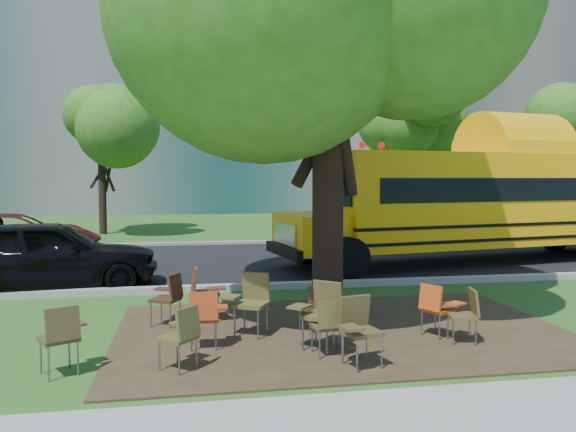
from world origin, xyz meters
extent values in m
plane|color=#245219|center=(0.00, 0.00, 0.00)|extent=(160.00, 160.00, 0.00)
cube|color=#382819|center=(1.00, -0.50, 0.01)|extent=(7.00, 4.50, 0.03)
cube|color=black|center=(0.00, 7.00, 0.02)|extent=(80.00, 8.00, 0.04)
cube|color=gray|center=(0.00, 3.00, 0.07)|extent=(80.00, 0.25, 0.14)
cube|color=gray|center=(0.00, 11.10, 0.07)|extent=(80.00, 0.25, 0.14)
cube|color=gray|center=(-8.00, 36.00, 11.00)|extent=(38.00, 16.00, 22.00)
cube|color=#6C635A|center=(24.00, 38.00, 12.50)|extent=(30.00, 16.00, 25.00)
cylinder|color=black|center=(-5.00, 16.00, 1.75)|extent=(0.32, 0.32, 3.50)
sphere|color=#2C6316|center=(-5.00, 16.00, 4.22)|extent=(4.80, 4.80, 4.80)
cylinder|color=black|center=(8.00, 14.00, 2.10)|extent=(0.38, 0.38, 4.20)
sphere|color=#2C6316|center=(8.00, 14.00, 5.04)|extent=(5.60, 5.60, 5.60)
cylinder|color=black|center=(1.10, 0.87, 2.06)|extent=(0.56, 0.56, 4.11)
sphere|color=#2C6316|center=(1.10, 0.87, 5.19)|extent=(7.20, 7.20, 7.20)
cube|color=#FFB008|center=(7.87, 6.00, 1.82)|extent=(11.55, 4.44, 2.51)
cube|color=black|center=(8.17, 6.05, 2.10)|extent=(10.95, 4.38, 0.62)
cube|color=#FFB008|center=(1.67, 4.93, 1.03)|extent=(1.70, 2.45, 0.97)
cube|color=black|center=(7.87, 6.00, 1.18)|extent=(11.57, 4.48, 0.08)
cube|color=black|center=(7.87, 6.00, 0.80)|extent=(11.57, 4.48, 0.08)
cylinder|color=black|center=(2.33, 3.74, 0.51)|extent=(1.06, 0.48, 1.03)
cylinder|color=black|center=(1.89, 6.27, 0.51)|extent=(1.06, 0.48, 1.03)
cylinder|color=black|center=(10.58, 7.77, 0.51)|extent=(1.06, 0.48, 1.03)
cube|color=#413A1C|center=(-2.96, -1.75, 0.45)|extent=(0.56, 0.55, 0.05)
cube|color=#413A1C|center=(-2.87, -1.91, 0.67)|extent=(0.40, 0.28, 0.40)
cube|color=#413A1C|center=(-2.81, -1.52, 0.57)|extent=(0.33, 0.35, 0.03)
cylinder|color=slate|center=(-3.19, -1.68, 0.23)|extent=(0.02, 0.02, 0.45)
cylinder|color=slate|center=(-2.72, -1.82, 0.23)|extent=(0.02, 0.02, 0.45)
cube|color=#AA3A12|center=(-1.18, -1.03, 0.45)|extent=(0.42, 0.40, 0.05)
cube|color=#AA3A12|center=(-1.18, -1.21, 0.66)|extent=(0.40, 0.10, 0.40)
cube|color=#AA3A12|center=(-0.94, -0.89, 0.56)|extent=(0.22, 0.28, 0.03)
cylinder|color=slate|center=(-1.34, -0.86, 0.22)|extent=(0.02, 0.02, 0.45)
cylinder|color=slate|center=(-1.01, -1.20, 0.22)|extent=(0.02, 0.02, 0.45)
cube|color=#4E4A22|center=(-1.52, -1.89, 0.43)|extent=(0.55, 0.55, 0.05)
cube|color=#4E4A22|center=(-1.39, -2.00, 0.64)|extent=(0.32, 0.35, 0.38)
cube|color=#4E4A22|center=(-1.47, -1.63, 0.54)|extent=(0.34, 0.33, 0.03)
cylinder|color=slate|center=(-1.74, -1.90, 0.21)|extent=(0.02, 0.02, 0.43)
cylinder|color=slate|center=(-1.29, -1.87, 0.21)|extent=(0.02, 0.02, 0.43)
cube|color=brown|center=(0.44, -1.40, 0.50)|extent=(0.64, 0.64, 0.06)
cube|color=brown|center=(0.58, -1.25, 0.74)|extent=(0.40, 0.37, 0.44)
cube|color=brown|center=(0.14, -1.34, 0.63)|extent=(0.39, 0.39, 0.03)
cylinder|color=slate|center=(0.46, -1.67, 0.25)|extent=(0.03, 0.03, 0.50)
cylinder|color=slate|center=(0.43, -1.14, 0.25)|extent=(0.03, 0.03, 0.50)
cube|color=#4A4620|center=(0.46, -1.65, 0.42)|extent=(0.43, 0.41, 0.05)
cube|color=#4A4620|center=(0.48, -1.82, 0.63)|extent=(0.38, 0.13, 0.37)
cube|color=#4A4620|center=(0.67, -1.50, 0.53)|extent=(0.23, 0.28, 0.03)
cylinder|color=slate|center=(0.29, -1.51, 0.21)|extent=(0.02, 0.02, 0.42)
cylinder|color=slate|center=(0.64, -1.79, 0.21)|extent=(0.02, 0.02, 0.42)
cube|color=#483D1F|center=(0.78, -2.20, 0.47)|extent=(0.53, 0.51, 0.05)
cube|color=#483D1F|center=(0.74, -2.01, 0.70)|extent=(0.43, 0.20, 0.42)
cube|color=#483D1F|center=(0.57, -2.40, 0.60)|extent=(0.29, 0.34, 0.03)
cylinder|color=slate|center=(1.00, -2.33, 0.24)|extent=(0.03, 0.03, 0.47)
cylinder|color=slate|center=(0.57, -2.07, 0.24)|extent=(0.03, 0.03, 0.47)
cube|color=brown|center=(2.53, -1.44, 0.42)|extent=(0.45, 0.46, 0.05)
cube|color=brown|center=(2.69, -1.48, 0.63)|extent=(0.17, 0.39, 0.38)
cube|color=brown|center=(2.45, -1.20, 0.53)|extent=(0.30, 0.26, 0.03)
cylinder|color=slate|center=(2.34, -1.57, 0.21)|extent=(0.02, 0.02, 0.42)
cylinder|color=slate|center=(2.72, -1.32, 0.21)|extent=(0.02, 0.02, 0.42)
cube|color=#C84A15|center=(2.33, -1.06, 0.43)|extent=(0.53, 0.53, 0.05)
cube|color=#C84A15|center=(2.18, -1.14, 0.64)|extent=(0.26, 0.38, 0.38)
cube|color=#C84A15|center=(2.55, -1.20, 0.55)|extent=(0.34, 0.31, 0.03)
cylinder|color=slate|center=(2.40, -0.84, 0.22)|extent=(0.02, 0.02, 0.43)
cylinder|color=slate|center=(2.26, -1.28, 0.22)|extent=(0.02, 0.02, 0.43)
cube|color=#3D2515|center=(-1.75, 0.29, 0.45)|extent=(0.54, 0.55, 0.05)
cube|color=#3D2515|center=(-1.59, 0.21, 0.67)|extent=(0.26, 0.40, 0.40)
cube|color=#3D2515|center=(-1.78, 0.57, 0.57)|extent=(0.35, 0.32, 0.03)
cylinder|color=slate|center=(-1.98, 0.21, 0.23)|extent=(0.02, 0.02, 0.45)
cylinder|color=slate|center=(-1.53, 0.37, 0.23)|extent=(0.02, 0.02, 0.45)
cube|color=brown|center=(-0.45, -0.54, 0.50)|extent=(0.62, 0.61, 0.06)
cube|color=brown|center=(-0.35, -0.36, 0.74)|extent=(0.44, 0.31, 0.45)
cube|color=brown|center=(-0.76, -0.55, 0.63)|extent=(0.36, 0.39, 0.03)
cylinder|color=slate|center=(-0.37, -0.79, 0.25)|extent=(0.03, 0.03, 0.50)
cylinder|color=slate|center=(-0.52, -0.28, 0.25)|extent=(0.03, 0.03, 0.50)
cube|color=#502D1C|center=(-1.10, 0.56, 0.48)|extent=(0.45, 0.47, 0.05)
cube|color=#502D1C|center=(-1.29, 0.54, 0.71)|extent=(0.13, 0.43, 0.42)
cube|color=#502D1C|center=(-0.93, 0.31, 0.60)|extent=(0.31, 0.25, 0.03)
cylinder|color=slate|center=(-0.93, 0.75, 0.24)|extent=(0.03, 0.03, 0.48)
cylinder|color=slate|center=(-1.26, 0.36, 0.24)|extent=(0.03, 0.03, 0.48)
cube|color=#432B18|center=(0.53, -0.50, 0.40)|extent=(0.47, 0.46, 0.04)
cube|color=#432B18|center=(0.58, -0.66, 0.60)|extent=(0.37, 0.19, 0.36)
cube|color=#432B18|center=(0.69, -0.32, 0.51)|extent=(0.26, 0.30, 0.03)
cylinder|color=slate|center=(0.34, -0.41, 0.20)|extent=(0.02, 0.02, 0.40)
cylinder|color=slate|center=(0.72, -0.60, 0.20)|extent=(0.02, 0.02, 0.40)
imported|color=black|center=(-4.35, 3.80, 0.78)|extent=(4.74, 2.36, 1.55)
imported|color=#4E0D10|center=(-6.49, 9.18, 0.67)|extent=(5.13, 3.07, 1.34)
camera|label=1|loc=(-1.35, -8.90, 2.44)|focal=35.00mm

